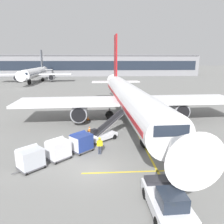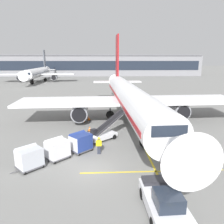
{
  "view_description": "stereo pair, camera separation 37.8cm",
  "coord_description": "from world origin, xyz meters",
  "px_view_note": "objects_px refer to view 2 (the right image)",
  "views": [
    {
      "loc": [
        0.49,
        -16.21,
        9.04
      ],
      "look_at": [
        2.07,
        8.81,
        2.83
      ],
      "focal_mm": 34.24,
      "sensor_mm": 36.0,
      "label": 1
    },
    {
      "loc": [
        0.87,
        -16.23,
        9.04
      ],
      "look_at": [
        2.07,
        8.81,
        2.83
      ],
      "focal_mm": 34.24,
      "sensor_mm": 36.0,
      "label": 2
    }
  ],
  "objects_px": {
    "baggage_cart_lead": "(80,142)",
    "ground_crew_by_carts": "(99,144)",
    "baggage_cart_third": "(29,157)",
    "baggage_cart_second": "(57,149)",
    "ground_crew_by_loader": "(79,142)",
    "safety_cone_engine_keepout": "(89,118)",
    "belt_loader": "(104,132)",
    "parked_airplane": "(129,97)",
    "safety_cone_nose_mark": "(83,120)",
    "safety_cone_wingtip": "(90,129)",
    "distant_airplane": "(38,73)",
    "pushback_tug": "(164,201)"
  },
  "relations": [
    {
      "from": "baggage_cart_lead",
      "to": "safety_cone_wingtip",
      "type": "height_order",
      "value": "baggage_cart_lead"
    },
    {
      "from": "parked_airplane",
      "to": "baggage_cart_third",
      "type": "relative_size",
      "value": 16.74
    },
    {
      "from": "baggage_cart_second",
      "to": "ground_crew_by_loader",
      "type": "bearing_deg",
      "value": 38.72
    },
    {
      "from": "ground_crew_by_carts",
      "to": "baggage_cart_lead",
      "type": "bearing_deg",
      "value": 157.4
    },
    {
      "from": "belt_loader",
      "to": "ground_crew_by_loader",
      "type": "relative_size",
      "value": 2.79
    },
    {
      "from": "ground_crew_by_carts",
      "to": "safety_cone_engine_keepout",
      "type": "relative_size",
      "value": 2.74
    },
    {
      "from": "baggage_cart_second",
      "to": "ground_crew_by_loader",
      "type": "distance_m",
      "value": 2.36
    },
    {
      "from": "belt_loader",
      "to": "baggage_cart_second",
      "type": "height_order",
      "value": "belt_loader"
    },
    {
      "from": "ground_crew_by_loader",
      "to": "safety_cone_engine_keepout",
      "type": "bearing_deg",
      "value": 88.38
    },
    {
      "from": "safety_cone_nose_mark",
      "to": "pushback_tug",
      "type": "bearing_deg",
      "value": -71.92
    },
    {
      "from": "parked_airplane",
      "to": "baggage_cart_third",
      "type": "bearing_deg",
      "value": -125.52
    },
    {
      "from": "parked_airplane",
      "to": "safety_cone_wingtip",
      "type": "xyz_separation_m",
      "value": [
        -5.72,
        -4.92,
        -3.19
      ]
    },
    {
      "from": "baggage_cart_lead",
      "to": "ground_crew_by_carts",
      "type": "bearing_deg",
      "value": -22.6
    },
    {
      "from": "ground_crew_by_loader",
      "to": "distant_airplane",
      "type": "height_order",
      "value": "distant_airplane"
    },
    {
      "from": "parked_airplane",
      "to": "baggage_cart_second",
      "type": "xyz_separation_m",
      "value": [
        -8.29,
        -12.68,
        -2.49
      ]
    },
    {
      "from": "ground_crew_by_loader",
      "to": "ground_crew_by_carts",
      "type": "relative_size",
      "value": 1.0
    },
    {
      "from": "baggage_cart_third",
      "to": "safety_cone_nose_mark",
      "type": "relative_size",
      "value": 4.22
    },
    {
      "from": "safety_cone_engine_keepout",
      "to": "baggage_cart_lead",
      "type": "bearing_deg",
      "value": -90.85
    },
    {
      "from": "parked_airplane",
      "to": "safety_cone_nose_mark",
      "type": "relative_size",
      "value": 70.68
    },
    {
      "from": "baggage_cart_third",
      "to": "safety_cone_wingtip",
      "type": "height_order",
      "value": "baggage_cart_third"
    },
    {
      "from": "ground_crew_by_loader",
      "to": "baggage_cart_lead",
      "type": "bearing_deg",
      "value": 36.0
    },
    {
      "from": "pushback_tug",
      "to": "ground_crew_by_carts",
      "type": "xyz_separation_m",
      "value": [
        -3.96,
        8.49,
        0.17
      ]
    },
    {
      "from": "baggage_cart_second",
      "to": "ground_crew_by_loader",
      "type": "height_order",
      "value": "baggage_cart_second"
    },
    {
      "from": "ground_crew_by_loader",
      "to": "safety_cone_nose_mark",
      "type": "height_order",
      "value": "ground_crew_by_loader"
    },
    {
      "from": "belt_loader",
      "to": "baggage_cart_third",
      "type": "bearing_deg",
      "value": -134.51
    },
    {
      "from": "belt_loader",
      "to": "pushback_tug",
      "type": "bearing_deg",
      "value": -74.5
    },
    {
      "from": "baggage_cart_second",
      "to": "baggage_cart_third",
      "type": "height_order",
      "value": "same"
    },
    {
      "from": "safety_cone_wingtip",
      "to": "distant_airplane",
      "type": "bearing_deg",
      "value": 111.14
    },
    {
      "from": "baggage_cart_lead",
      "to": "baggage_cart_third",
      "type": "xyz_separation_m",
      "value": [
        -3.99,
        -3.31,
        0.0
      ]
    },
    {
      "from": "baggage_cart_third",
      "to": "distant_airplane",
      "type": "relative_size",
      "value": 0.07
    },
    {
      "from": "baggage_cart_lead",
      "to": "baggage_cart_second",
      "type": "bearing_deg",
      "value": -141.48
    },
    {
      "from": "parked_airplane",
      "to": "distant_airplane",
      "type": "height_order",
      "value": "parked_airplane"
    },
    {
      "from": "belt_loader",
      "to": "safety_cone_engine_keepout",
      "type": "height_order",
      "value": "belt_loader"
    },
    {
      "from": "ground_crew_by_carts",
      "to": "safety_cone_wingtip",
      "type": "height_order",
      "value": "ground_crew_by_carts"
    },
    {
      "from": "baggage_cart_lead",
      "to": "baggage_cart_second",
      "type": "xyz_separation_m",
      "value": [
        -2.0,
        -1.59,
        0.0
      ]
    },
    {
      "from": "belt_loader",
      "to": "ground_crew_by_loader",
      "type": "bearing_deg",
      "value": -127.7
    },
    {
      "from": "ground_crew_by_carts",
      "to": "safety_cone_engine_keepout",
      "type": "height_order",
      "value": "ground_crew_by_carts"
    },
    {
      "from": "baggage_cart_lead",
      "to": "distant_airplane",
      "type": "height_order",
      "value": "distant_airplane"
    },
    {
      "from": "ground_crew_by_loader",
      "to": "ground_crew_by_carts",
      "type": "height_order",
      "value": "same"
    },
    {
      "from": "safety_cone_wingtip",
      "to": "baggage_cart_third",
      "type": "bearing_deg",
      "value": -115.7
    },
    {
      "from": "baggage_cart_second",
      "to": "safety_cone_nose_mark",
      "type": "bearing_deg",
      "value": 83.13
    },
    {
      "from": "belt_loader",
      "to": "baggage_cart_third",
      "type": "xyz_separation_m",
      "value": [
        -6.36,
        -6.47,
        0.12
      ]
    },
    {
      "from": "safety_cone_wingtip",
      "to": "ground_crew_by_loader",
      "type": "bearing_deg",
      "value": -96.62
    },
    {
      "from": "ground_crew_by_carts",
      "to": "safety_cone_wingtip",
      "type": "xyz_separation_m",
      "value": [
        -1.28,
        6.94,
        -0.69
      ]
    },
    {
      "from": "ground_crew_by_loader",
      "to": "safety_cone_engine_keepout",
      "type": "distance_m",
      "value": 11.44
    },
    {
      "from": "belt_loader",
      "to": "ground_crew_by_loader",
      "type": "xyz_separation_m",
      "value": [
        -2.52,
        -3.27,
        0.12
      ]
    },
    {
      "from": "safety_cone_engine_keepout",
      "to": "distant_airplane",
      "type": "bearing_deg",
      "value": 112.48
    },
    {
      "from": "distant_airplane",
      "to": "belt_loader",
      "type": "bearing_deg",
      "value": -68.39
    },
    {
      "from": "safety_cone_wingtip",
      "to": "safety_cone_nose_mark",
      "type": "relative_size",
      "value": 1.05
    },
    {
      "from": "parked_airplane",
      "to": "safety_cone_engine_keepout",
      "type": "height_order",
      "value": "parked_airplane"
    }
  ]
}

